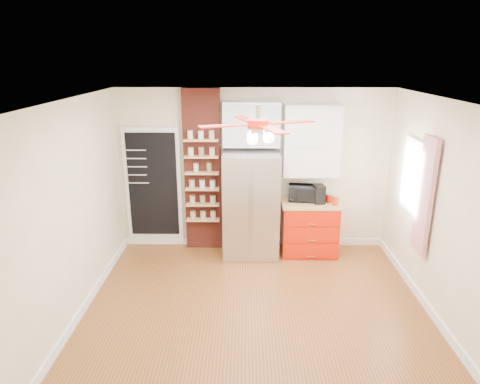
{
  "coord_description": "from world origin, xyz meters",
  "views": [
    {
      "loc": [
        -0.15,
        -4.92,
        3.18
      ],
      "look_at": [
        -0.22,
        0.9,
        1.32
      ],
      "focal_mm": 32.0,
      "sensor_mm": 36.0,
      "label": 1
    }
  ],
  "objects_px": {
    "toaster_oven": "(303,193)",
    "canister_left": "(335,201)",
    "ceiling_fan": "(258,124)",
    "red_cabinet": "(309,227)",
    "coffee_maker": "(319,194)",
    "pantry_jar_oats": "(196,168)",
    "fridge": "(251,204)"
  },
  "relations": [
    {
      "from": "toaster_oven",
      "to": "canister_left",
      "type": "relative_size",
      "value": 3.12
    },
    {
      "from": "ceiling_fan",
      "to": "red_cabinet",
      "type": "bearing_deg",
      "value": 61.29
    },
    {
      "from": "toaster_oven",
      "to": "coffee_maker",
      "type": "xyz_separation_m",
      "value": [
        0.25,
        -0.12,
        0.02
      ]
    },
    {
      "from": "toaster_oven",
      "to": "coffee_maker",
      "type": "relative_size",
      "value": 1.53
    },
    {
      "from": "fridge",
      "to": "coffee_maker",
      "type": "xyz_separation_m",
      "value": [
        1.1,
        0.02,
        0.17
      ]
    },
    {
      "from": "fridge",
      "to": "canister_left",
      "type": "height_order",
      "value": "fridge"
    },
    {
      "from": "red_cabinet",
      "to": "ceiling_fan",
      "type": "relative_size",
      "value": 0.67
    },
    {
      "from": "red_cabinet",
      "to": "toaster_oven",
      "type": "xyz_separation_m",
      "value": [
        -0.12,
        0.09,
        0.57
      ]
    },
    {
      "from": "red_cabinet",
      "to": "canister_left",
      "type": "bearing_deg",
      "value": -21.03
    },
    {
      "from": "toaster_oven",
      "to": "coffee_maker",
      "type": "distance_m",
      "value": 0.28
    },
    {
      "from": "toaster_oven",
      "to": "canister_left",
      "type": "bearing_deg",
      "value": -19.39
    },
    {
      "from": "fridge",
      "to": "red_cabinet",
      "type": "distance_m",
      "value": 1.06
    },
    {
      "from": "ceiling_fan",
      "to": "coffee_maker",
      "type": "height_order",
      "value": "ceiling_fan"
    },
    {
      "from": "red_cabinet",
      "to": "canister_left",
      "type": "relative_size",
      "value": 6.41
    },
    {
      "from": "red_cabinet",
      "to": "toaster_oven",
      "type": "bearing_deg",
      "value": 144.13
    },
    {
      "from": "ceiling_fan",
      "to": "coffee_maker",
      "type": "distance_m",
      "value": 2.39
    },
    {
      "from": "fridge",
      "to": "pantry_jar_oats",
      "type": "height_order",
      "value": "fridge"
    },
    {
      "from": "coffee_maker",
      "to": "ceiling_fan",
      "type": "bearing_deg",
      "value": -130.23
    },
    {
      "from": "red_cabinet",
      "to": "toaster_oven",
      "type": "height_order",
      "value": "toaster_oven"
    },
    {
      "from": "fridge",
      "to": "canister_left",
      "type": "relative_size",
      "value": 11.93
    },
    {
      "from": "canister_left",
      "to": "red_cabinet",
      "type": "bearing_deg",
      "value": 158.97
    },
    {
      "from": "fridge",
      "to": "canister_left",
      "type": "bearing_deg",
      "value": -3.94
    },
    {
      "from": "fridge",
      "to": "coffee_maker",
      "type": "height_order",
      "value": "fridge"
    },
    {
      "from": "fridge",
      "to": "ceiling_fan",
      "type": "distance_m",
      "value": 2.25
    },
    {
      "from": "ceiling_fan",
      "to": "toaster_oven",
      "type": "distance_m",
      "value": 2.39
    },
    {
      "from": "canister_left",
      "to": "pantry_jar_oats",
      "type": "distance_m",
      "value": 2.3
    },
    {
      "from": "toaster_oven",
      "to": "canister_left",
      "type": "height_order",
      "value": "toaster_oven"
    },
    {
      "from": "pantry_jar_oats",
      "to": "canister_left",
      "type": "bearing_deg",
      "value": -6.73
    },
    {
      "from": "red_cabinet",
      "to": "coffee_maker",
      "type": "relative_size",
      "value": 3.15
    },
    {
      "from": "toaster_oven",
      "to": "fridge",
      "type": "bearing_deg",
      "value": -165.2
    },
    {
      "from": "pantry_jar_oats",
      "to": "coffee_maker",
      "type": "bearing_deg",
      "value": -4.45
    },
    {
      "from": "coffee_maker",
      "to": "pantry_jar_oats",
      "type": "distance_m",
      "value": 2.04
    }
  ]
}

